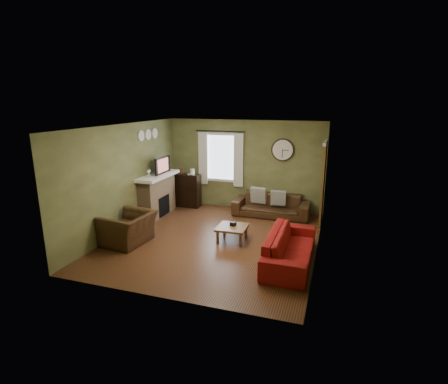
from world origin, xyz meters
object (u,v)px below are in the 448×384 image
(coffee_table, at_px, (232,234))
(sofa_red, at_px, (290,247))
(armchair, at_px, (128,228))
(sofa_brown, at_px, (271,205))
(bookshelf, at_px, (186,190))

(coffee_table, bearing_deg, sofa_red, -25.53)
(sofa_red, height_order, armchair, armchair)
(sofa_brown, distance_m, coffee_table, 2.14)
(bookshelf, relative_size, sofa_red, 0.47)
(bookshelf, bearing_deg, sofa_red, -38.84)
(bookshelf, height_order, armchair, bookshelf)
(coffee_table, bearing_deg, sofa_brown, 76.43)
(bookshelf, xyz_separation_m, sofa_brown, (2.61, -0.09, -0.19))
(sofa_brown, bearing_deg, armchair, -132.54)
(sofa_brown, height_order, coffee_table, sofa_brown)
(bookshelf, distance_m, armchair, 3.01)
(sofa_red, bearing_deg, coffee_table, 64.47)
(bookshelf, relative_size, armchair, 0.93)
(sofa_brown, xyz_separation_m, coffee_table, (-0.50, -2.07, -0.13))
(sofa_red, distance_m, coffee_table, 1.57)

